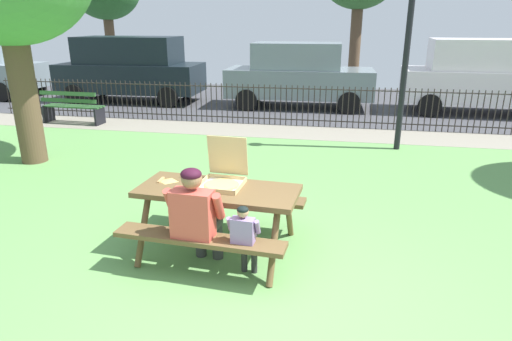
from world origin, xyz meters
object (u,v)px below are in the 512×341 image
object	(u,v)px
park_bench_left	(72,108)
parked_car_center	(299,74)
adult_at_table	(197,215)
parked_car_left	(131,68)
pizza_slice_on_table	(167,181)
parked_car_right	(488,75)
picnic_table_foreground	(218,203)
pizza_box_open	(223,176)
child_at_table	(245,235)
lamp_post_walkway	(411,14)

from	to	relation	value
park_bench_left	parked_car_center	xyz separation A→B (m)	(5.53, 3.43, 0.59)
adult_at_table	parked_car_left	bearing A→B (deg)	119.19
pizza_slice_on_table	parked_car_right	xyz separation A→B (m)	(5.97, 9.15, 0.32)
picnic_table_foreground	pizza_box_open	size ratio (longest dim) A/B	3.44
child_at_table	parked_car_right	world-z (taller)	parked_car_right
pizza_slice_on_table	park_bench_left	bearing A→B (deg)	130.66
adult_at_table	park_bench_left	size ratio (longest dim) A/B	0.74
park_bench_left	lamp_post_walkway	distance (m)	8.41
pizza_slice_on_table	parked_car_left	world-z (taller)	parked_car_left
lamp_post_walkway	parked_car_right	xyz separation A→B (m)	(2.83, 4.37, -1.57)
parked_car_right	pizza_slice_on_table	bearing A→B (deg)	-123.15
child_at_table	parked_car_left	distance (m)	11.51
parked_car_left	picnic_table_foreground	bearing A→B (deg)	-59.11
adult_at_table	pizza_box_open	bearing A→B (deg)	79.55
adult_at_table	parked_car_right	xyz separation A→B (m)	(5.41, 9.76, 0.44)
parked_car_right	park_bench_left	bearing A→B (deg)	-162.48
picnic_table_foreground	parked_car_right	bearing A→B (deg)	60.11
pizza_slice_on_table	child_at_table	distance (m)	1.30
park_bench_left	parked_car_right	size ratio (longest dim) A/B	0.34
pizza_slice_on_table	parked_car_center	world-z (taller)	parked_car_center
parked_car_left	adult_at_table	bearing A→B (deg)	-60.81
picnic_table_foreground	parked_car_right	distance (m)	10.69
parked_car_left	parked_car_center	distance (m)	5.52
picnic_table_foreground	pizza_box_open	world-z (taller)	pizza_box_open
park_bench_left	picnic_table_foreground	bearing A→B (deg)	-46.36
pizza_box_open	parked_car_right	xyz separation A→B (m)	(5.30, 9.12, 0.23)
pizza_slice_on_table	parked_car_center	distance (m)	9.17
picnic_table_foreground	lamp_post_walkway	world-z (taller)	lamp_post_walkway
pizza_slice_on_table	lamp_post_walkway	size ratio (longest dim) A/B	0.05
picnic_table_foreground	parked_car_right	xyz separation A→B (m)	(5.32, 9.26, 0.50)
picnic_table_foreground	parked_car_right	size ratio (longest dim) A/B	0.40
park_bench_left	parked_car_center	world-z (taller)	parked_car_center
adult_at_table	parked_car_center	world-z (taller)	parked_car_center
lamp_post_walkway	parked_car_left	xyz separation A→B (m)	(-8.04, 4.37, -1.57)
parked_car_center	adult_at_table	bearing A→B (deg)	-90.38
lamp_post_walkway	parked_car_center	distance (m)	5.32
picnic_table_foreground	parked_car_center	world-z (taller)	parked_car_center
pizza_box_open	child_at_table	world-z (taller)	pizza_box_open
picnic_table_foreground	pizza_box_open	distance (m)	0.31
pizza_box_open	parked_car_center	world-z (taller)	parked_car_center
child_at_table	lamp_post_walkway	size ratio (longest dim) A/B	0.19
adult_at_table	pizza_slice_on_table	bearing A→B (deg)	132.61
parked_car_left	lamp_post_walkway	bearing A→B (deg)	-28.56
child_at_table	park_bench_left	world-z (taller)	park_bench_left
picnic_table_foreground	parked_car_center	bearing A→B (deg)	90.16
pizza_slice_on_table	adult_at_table	world-z (taller)	adult_at_table
adult_at_table	park_bench_left	xyz separation A→B (m)	(-5.47, 6.32, -0.24)
park_bench_left	adult_at_table	bearing A→B (deg)	-49.15
child_at_table	parked_car_right	size ratio (longest dim) A/B	0.18
lamp_post_walkway	parked_car_center	xyz separation A→B (m)	(-2.52, 4.37, -1.66)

